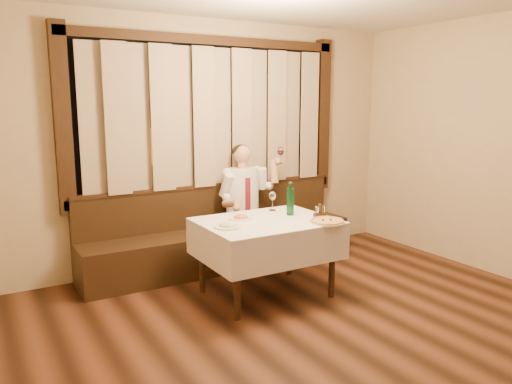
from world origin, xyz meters
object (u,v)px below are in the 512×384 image
green_bottle (290,201)px  cruet_caddy (320,212)px  pasta_red (241,216)px  pasta_cream (228,223)px  banquette (220,240)px  pizza (327,221)px  seated_man (246,196)px  dining_table (266,231)px

green_bottle → cruet_caddy: green_bottle is taller
pasta_red → pasta_cream: 0.34m
cruet_caddy → pasta_red: bearing=165.6°
banquette → cruet_caddy: 1.38m
pizza → pasta_cream: pasta_cream is taller
green_bottle → cruet_caddy: bearing=-45.6°
pasta_red → seated_man: seated_man is taller
banquette → pasta_cream: size_ratio=12.26×
dining_table → pasta_cream: size_ratio=4.87×
dining_table → banquette: bearing=90.0°
cruet_caddy → green_bottle: bearing=143.6°
banquette → green_bottle: 1.17m
pasta_red → green_bottle: bearing=-10.9°
pizza → seated_man: bearing=96.2°
seated_man → cruet_caddy: bearing=-77.8°
green_bottle → pasta_red: bearing=169.1°
dining_table → green_bottle: bearing=11.5°
dining_table → green_bottle: green_bottle is taller
green_bottle → cruet_caddy: 0.32m
pasta_red → cruet_caddy: bearing=-23.5°
banquette → cruet_caddy: (0.53, -1.17, 0.49)m
banquette → pizza: banquette is taller
pizza → green_bottle: size_ratio=1.00×
pasta_red → banquette: bearing=77.4°
green_bottle → seated_man: 0.87m
banquette → pasta_red: banquette is taller
banquette → seated_man: seated_man is taller
dining_table → cruet_caddy: 0.57m
pizza → pasta_red: 0.83m
dining_table → seated_man: bearing=72.5°
banquette → dining_table: 1.08m
seated_man → green_bottle: bearing=-88.4°
cruet_caddy → seated_man: size_ratio=0.09×
banquette → pizza: bearing=-72.7°
dining_table → cruet_caddy: cruet_caddy is taller
cruet_caddy → seated_man: 1.11m
pizza → green_bottle: 0.48m
green_bottle → pizza: bearing=-75.1°
pasta_red → pasta_cream: (-0.26, -0.23, 0.00)m
dining_table → pasta_cream: (-0.45, -0.06, 0.14)m
dining_table → seated_man: (0.29, 0.93, 0.16)m
pasta_red → pizza: bearing=-40.7°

